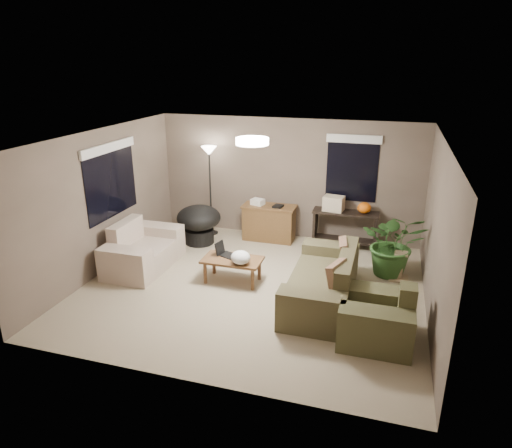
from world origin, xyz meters
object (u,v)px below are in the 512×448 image
(console_table, at_px, (345,226))
(houseplant, at_px, (393,250))
(desk, at_px, (269,223))
(floor_lamp, at_px, (209,161))
(loveseat, at_px, (142,251))
(coffee_table, at_px, (232,262))
(cat_scratching_post, at_px, (400,268))
(main_sofa, at_px, (324,284))
(papasan_chair, at_px, (199,222))
(armchair, at_px, (378,319))

(console_table, bearing_deg, houseplant, -47.87)
(desk, distance_m, houseplant, 2.70)
(desk, height_order, floor_lamp, floor_lamp)
(desk, relative_size, houseplant, 0.93)
(floor_lamp, distance_m, houseplant, 4.10)
(loveseat, xyz_separation_m, houseplant, (4.38, 0.97, 0.17))
(coffee_table, relative_size, floor_lamp, 0.52)
(loveseat, distance_m, floor_lamp, 2.42)
(cat_scratching_post, bearing_deg, main_sofa, -135.49)
(cat_scratching_post, bearing_deg, console_table, 131.83)
(floor_lamp, bearing_deg, desk, -0.03)
(cat_scratching_post, bearing_deg, loveseat, -169.82)
(cat_scratching_post, bearing_deg, papasan_chair, 171.97)
(armchair, bearing_deg, floor_lamp, 139.74)
(armchair, relative_size, desk, 0.91)
(houseplant, bearing_deg, desk, 158.47)
(loveseat, relative_size, coffee_table, 1.60)
(armchair, height_order, papasan_chair, armchair)
(papasan_chair, relative_size, floor_lamp, 0.61)
(main_sofa, distance_m, houseplant, 1.63)
(floor_lamp, bearing_deg, loveseat, -106.13)
(main_sofa, xyz_separation_m, papasan_chair, (-2.84, 1.67, 0.17))
(armchair, height_order, coffee_table, armchair)
(loveseat, xyz_separation_m, papasan_chair, (0.53, 1.37, 0.17))
(main_sofa, bearing_deg, armchair, -44.67)
(armchair, distance_m, coffee_table, 2.67)
(coffee_table, xyz_separation_m, floor_lamp, (-1.21, 2.05, 1.24))
(main_sofa, bearing_deg, loveseat, 174.89)
(armchair, height_order, houseplant, houseplant)
(armchair, relative_size, houseplant, 0.84)
(desk, xyz_separation_m, houseplant, (2.51, -0.99, 0.09))
(armchair, height_order, desk, armchair)
(desk, distance_m, papasan_chair, 1.46)
(armchair, distance_m, floor_lamp, 4.97)
(coffee_table, bearing_deg, console_table, 51.87)
(desk, xyz_separation_m, papasan_chair, (-1.33, -0.59, 0.09))
(main_sofa, xyz_separation_m, desk, (-1.51, 2.26, 0.08))
(houseplant, bearing_deg, loveseat, -167.53)
(coffee_table, height_order, floor_lamp, floor_lamp)
(console_table, height_order, houseplant, houseplant)
(papasan_chair, bearing_deg, loveseat, -111.31)
(floor_lamp, height_order, houseplant, floor_lamp)
(coffee_table, bearing_deg, papasan_chair, 130.41)
(armchair, relative_size, coffee_table, 1.00)
(floor_lamp, bearing_deg, console_table, 1.17)
(coffee_table, xyz_separation_m, console_table, (1.65, 2.11, 0.08))
(loveseat, bearing_deg, armchair, -15.08)
(armchair, height_order, console_table, armchair)
(papasan_chair, distance_m, houseplant, 3.87)
(armchair, xyz_separation_m, cat_scratching_post, (0.29, 1.95, -0.08))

